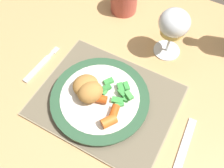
# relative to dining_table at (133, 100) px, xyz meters

# --- Properties ---
(ground_plane) EXTENTS (6.00, 6.00, 0.00)m
(ground_plane) POSITION_rel_dining_table_xyz_m (0.00, 0.00, -0.65)
(ground_plane) COLOR #4C4238
(dining_table) EXTENTS (1.29, 0.83, 0.74)m
(dining_table) POSITION_rel_dining_table_xyz_m (0.00, 0.00, 0.00)
(dining_table) COLOR tan
(dining_table) RESTS_ON ground
(placemat) EXTENTS (0.34, 0.28, 0.01)m
(placemat) POSITION_rel_dining_table_xyz_m (-0.04, -0.08, 0.10)
(placemat) COLOR gray
(placemat) RESTS_ON dining_table
(dinner_plate) EXTENTS (0.24, 0.24, 0.02)m
(dinner_plate) POSITION_rel_dining_table_xyz_m (-0.05, -0.09, 0.11)
(dinner_plate) COLOR white
(dinner_plate) RESTS_ON placemat
(breaded_croquettes) EXTENTS (0.10, 0.10, 0.05)m
(breaded_croquettes) POSITION_rel_dining_table_xyz_m (-0.08, -0.10, 0.14)
(breaded_croquettes) COLOR #B77F3D
(breaded_croquettes) RESTS_ON dinner_plate
(green_beans_pile) EXTENTS (0.09, 0.08, 0.02)m
(green_beans_pile) POSITION_rel_dining_table_xyz_m (-0.02, -0.06, 0.13)
(green_beans_pile) COLOR green
(green_beans_pile) RESTS_ON dinner_plate
(glazed_carrots) EXTENTS (0.10, 0.08, 0.02)m
(glazed_carrots) POSITION_rel_dining_table_xyz_m (-0.02, -0.12, 0.13)
(glazed_carrots) COLOR #CC5119
(glazed_carrots) RESTS_ON dinner_plate
(fork) EXTENTS (0.02, 0.14, 0.01)m
(fork) POSITION_rel_dining_table_xyz_m (-0.25, -0.08, 0.10)
(fork) COLOR silver
(fork) RESTS_ON dining_table
(wine_glass) EXTENTS (0.08, 0.08, 0.15)m
(wine_glass) POSITION_rel_dining_table_xyz_m (0.03, 0.14, 0.20)
(wine_glass) COLOR silver
(wine_glass) RESTS_ON dining_table
(drinking_cup) EXTENTS (0.08, 0.08, 0.07)m
(drinking_cup) POSITION_rel_dining_table_xyz_m (-0.16, 0.24, 0.13)
(drinking_cup) COLOR #B24C42
(drinking_cup) RESTS_ON dining_table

